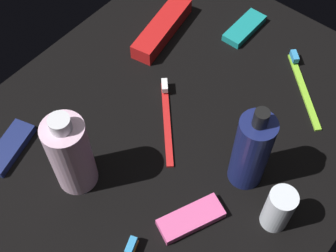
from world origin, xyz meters
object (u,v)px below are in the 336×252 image
lotion_bottle (251,151)px  snack_bar_pink (191,219)px  snack_bar_navy (10,147)px  toothpaste_box_red (162,28)px  snack_bar_teal (244,28)px  deodorant_stick (278,209)px  bodywash_bottle (71,154)px  toothbrush_lime (303,85)px  toothbrush_red (167,116)px

lotion_bottle → snack_bar_pink: bearing=171.1°
lotion_bottle → snack_bar_navy: size_ratio=1.73×
toothpaste_box_red → snack_bar_navy: (-38.04, 2.32, -0.85)cm
snack_bar_pink → snack_bar_teal: bearing=47.0°
deodorant_stick → snack_bar_navy: deodorant_stick is taller
lotion_bottle → snack_bar_teal: bearing=34.5°
lotion_bottle → deodorant_stick: (-3.78, -8.05, -3.51)cm
bodywash_bottle → toothpaste_box_red: (34.25, 10.58, -6.09)cm
toothbrush_lime → toothpaste_box_red: size_ratio=0.79×
snack_bar_navy → snack_bar_pink: same height
snack_bar_pink → deodorant_stick: bearing=-26.5°
snack_bar_teal → toothpaste_box_red: bearing=132.6°
snack_bar_teal → toothbrush_red: bearing=-176.5°
deodorant_stick → snack_bar_navy: (-18.02, 41.92, -3.58)cm
bodywash_bottle → deodorant_stick: (14.23, -29.02, -3.36)cm
lotion_bottle → snack_bar_navy: 40.90cm
toothbrush_lime → snack_bar_teal: size_ratio=1.34×
bodywash_bottle → snack_bar_teal: (45.80, -1.89, -6.94)cm
toothbrush_red → snack_bar_teal: bearing=3.7°
snack_bar_navy → deodorant_stick: bearing=-83.2°
bodywash_bottle → snack_bar_pink: bodywash_bottle is taller
deodorant_stick → toothbrush_red: deodorant_stick is taller
lotion_bottle → toothpaste_box_red: 36.04cm
toothbrush_red → toothpaste_box_red: 21.24cm
bodywash_bottle → deodorant_stick: 32.50cm
lotion_bottle → toothbrush_red: size_ratio=1.29×
lotion_bottle → toothbrush_red: 18.77cm
bodywash_bottle → toothbrush_red: bearing=-11.2°
toothbrush_red → toothpaste_box_red: size_ratio=0.79×
lotion_bottle → toothbrush_lime: size_ratio=1.29×
deodorant_stick → snack_bar_navy: bearing=113.3°
bodywash_bottle → snack_bar_teal: size_ratio=1.63×
lotion_bottle → snack_bar_navy: lotion_bottle is taller
lotion_bottle → toothbrush_red: (0.52, 17.31, -7.24)cm
lotion_bottle → toothbrush_red: lotion_bottle is taller
toothbrush_lime → snack_bar_navy: toothbrush_lime is taller
bodywash_bottle → deodorant_stick: bodywash_bottle is taller
lotion_bottle → toothpaste_box_red: lotion_bottle is taller
lotion_bottle → snack_bar_pink: size_ratio=1.73×
toothbrush_lime → toothpaste_box_red: (-6.29, 29.35, 0.99)cm
toothbrush_lime → snack_bar_pink: (-34.60, -0.31, 0.14)cm
toothpaste_box_red → snack_bar_navy: toothpaste_box_red is taller
deodorant_stick → snack_bar_pink: 13.43cm
deodorant_stick → toothpaste_box_red: size_ratio=0.49×
bodywash_bottle → toothpaste_box_red: size_ratio=0.97×
lotion_bottle → snack_bar_teal: size_ratio=1.73×
snack_bar_pink → snack_bar_teal: same height
toothbrush_lime → snack_bar_pink: bearing=-179.5°
toothbrush_red → snack_bar_navy: 27.79cm
toothbrush_red → toothpaste_box_red: bearing=42.2°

